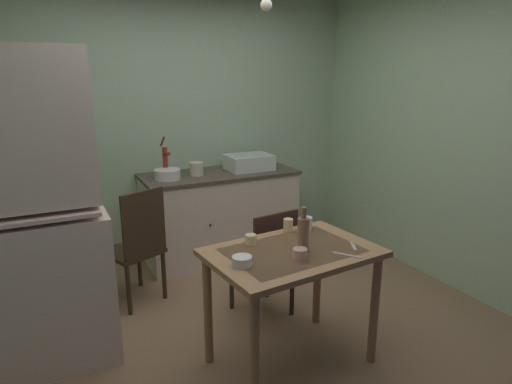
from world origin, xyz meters
name	(u,v)px	position (x,y,z in m)	size (l,w,h in m)	color
ground_plane	(256,337)	(0.00, 0.00, 0.00)	(4.78, 4.78, 0.00)	#926F53
wall_back	(174,123)	(0.00, 1.84, 1.34)	(3.88, 0.10, 2.67)	#B0CDAC
wall_right	(466,134)	(1.94, 0.00, 1.34)	(0.10, 3.68, 2.67)	#B1CFAA
hutch_cabinet	(21,228)	(-1.39, 0.39, 0.93)	(0.97, 0.56, 1.98)	beige
counter_cabinet	(220,215)	(0.33, 1.47, 0.44)	(1.51, 0.64, 0.88)	beige
sink_basin	(249,162)	(0.65, 1.47, 0.95)	(0.44, 0.34, 0.15)	white
hand_pump	(165,159)	(-0.19, 1.51, 1.05)	(0.05, 0.27, 0.39)	maroon
mixing_bowl_counter	(167,174)	(-0.20, 1.42, 0.92)	(0.24, 0.24, 0.09)	white
stoneware_crock	(197,169)	(0.09, 1.46, 0.94)	(0.13, 0.13, 0.13)	beige
dining_table	(292,268)	(0.08, -0.34, 0.66)	(1.08, 0.78, 0.78)	#AD7E54
chair_far_side	(266,259)	(0.20, 0.24, 0.46)	(0.45, 0.45, 0.86)	#3C291D
chair_by_counter	(137,245)	(-0.62, 0.87, 0.50)	(0.53, 0.53, 0.96)	#352B18
serving_bowl_wide	(242,261)	(-0.29, -0.40, 0.81)	(0.11, 0.11, 0.05)	white
mug_dark	(288,225)	(0.23, -0.04, 0.82)	(0.07, 0.07, 0.09)	beige
mug_tall	(251,239)	(-0.11, -0.14, 0.81)	(0.07, 0.07, 0.06)	beige
teacup_mint	(300,254)	(0.05, -0.47, 0.81)	(0.08, 0.08, 0.06)	tan
teacup_cream	(306,223)	(0.35, -0.06, 0.82)	(0.09, 0.09, 0.09)	white
glass_bottle	(303,233)	(0.13, -0.37, 0.89)	(0.07, 0.07, 0.28)	olive
table_knife	(347,255)	(0.33, -0.55, 0.78)	(0.18, 0.02, 0.01)	silver
teaspoon_near_bowl	(353,246)	(0.45, -0.46, 0.78)	(0.13, 0.02, 0.01)	beige
teaspoon_by_cup	(304,239)	(0.24, -0.21, 0.78)	(0.15, 0.02, 0.01)	beige
pendant_bulb	(266,5)	(0.25, 0.35, 2.27)	(0.08, 0.08, 0.08)	#F9EFCC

